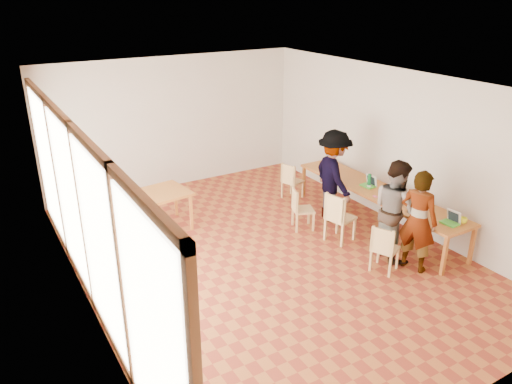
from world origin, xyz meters
TOP-DOWN VIEW (x-y plane):
  - ground at (0.00, 0.00)m, footprint 8.00×8.00m
  - wall_back at (0.00, 4.00)m, footprint 6.00×0.10m
  - wall_front at (0.00, -4.00)m, footprint 6.00×0.10m
  - wall_right at (3.00, 0.00)m, footprint 0.10×8.00m
  - window_wall at (-2.96, 0.00)m, footprint 0.10×8.00m
  - ceiling at (0.00, 0.00)m, footprint 6.00×8.00m
  - communal_table at (2.50, -0.09)m, footprint 0.80×4.00m
  - side_table at (-1.08, 1.97)m, footprint 0.90×0.90m
  - chair_near at (1.37, -1.46)m, footprint 0.51×0.51m
  - chair_mid at (1.40, -0.24)m, footprint 0.54×0.54m
  - chair_far at (1.12, 0.57)m, footprint 0.49×0.49m
  - chair_empty at (1.82, 1.88)m, footprint 0.48×0.48m
  - chair_spare at (-2.40, 2.11)m, footprint 0.55×0.55m
  - person_near at (1.92, -1.61)m, footprint 0.60×0.73m
  - person_mid at (1.91, -1.11)m, footprint 0.83×0.97m
  - person_far at (1.96, 0.60)m, footprint 0.92×1.31m
  - laptop_near at (2.52, -1.79)m, footprint 0.25×0.29m
  - laptop_mid at (2.57, -0.36)m, footprint 0.20×0.23m
  - laptop_far at (2.51, 0.16)m, footprint 0.25×0.29m
  - yellow_mug at (2.70, -1.89)m, footprint 0.12×0.12m
  - green_bottle at (2.44, 0.11)m, footprint 0.07×0.07m
  - clear_glass at (2.16, 0.71)m, footprint 0.07×0.07m
  - condiment_cup at (2.45, 0.10)m, footprint 0.08×0.08m
  - pink_phone at (2.23, -0.30)m, footprint 0.05×0.10m
  - black_pouch at (2.66, -0.47)m, footprint 0.16×0.26m

SIDE VIEW (x-z plane):
  - ground at x=0.00m, z-range 0.00..0.00m
  - chair_far at x=1.12m, z-range 0.28..0.72m
  - chair_empty at x=1.82m, z-range 0.29..0.72m
  - chair_near at x=1.37m, z-range 0.29..0.73m
  - chair_spare at x=-2.40m, z-range 0.33..0.83m
  - chair_mid at x=1.40m, z-range 0.33..0.84m
  - side_table at x=-1.08m, z-range 0.29..1.04m
  - communal_table at x=2.50m, z-range 0.33..1.08m
  - pink_phone at x=2.23m, z-range 0.75..0.76m
  - condiment_cup at x=2.45m, z-range 0.75..0.81m
  - clear_glass at x=2.16m, z-range 0.75..0.84m
  - black_pouch at x=2.66m, z-range 0.75..0.84m
  - yellow_mug at x=2.70m, z-range 0.75..0.85m
  - laptop_mid at x=2.57m, z-range 0.71..0.90m
  - laptop_far at x=2.51m, z-range 0.70..0.93m
  - laptop_near at x=2.52m, z-range 0.70..0.93m
  - person_near at x=1.92m, z-range 0.00..1.74m
  - person_mid at x=1.91m, z-range 0.00..1.76m
  - green_bottle at x=2.44m, z-range 0.75..1.03m
  - person_far at x=1.96m, z-range 0.00..1.85m
  - wall_back at x=0.00m, z-range 0.00..3.00m
  - wall_front at x=0.00m, z-range 0.00..3.00m
  - wall_right at x=3.00m, z-range 0.00..3.00m
  - window_wall at x=-2.96m, z-range 0.00..3.00m
  - ceiling at x=0.00m, z-range 3.00..3.04m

